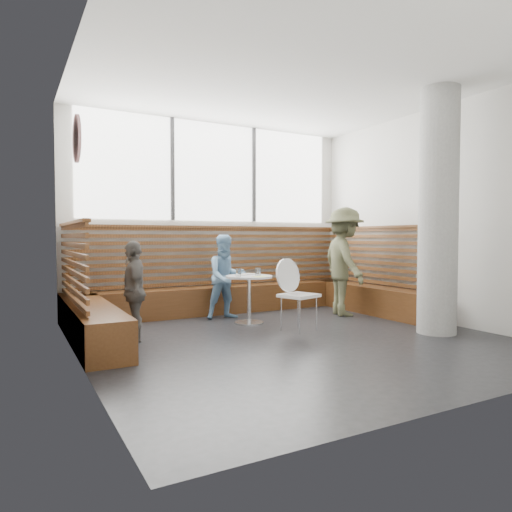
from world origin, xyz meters
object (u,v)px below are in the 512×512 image
adult_man (344,261)px  child_left (134,291)px  cafe_table (249,289)px  cafe_chair (296,288)px  child_back (226,277)px  concrete_column (438,212)px

adult_man → child_left: size_ratio=1.43×
cafe_table → cafe_chair: size_ratio=0.72×
child_back → child_left: child_back is taller
adult_man → child_back: 1.94m
cafe_table → child_left: bearing=-169.8°
child_back → cafe_chair: bearing=-64.5°
cafe_chair → cafe_table: bearing=99.0°
cafe_chair → child_left: (-2.11, 0.39, 0.04)m
cafe_table → adult_man: size_ratio=0.40×
cafe_table → adult_man: 1.74m
concrete_column → child_back: bearing=130.9°
cafe_table → adult_man: (1.69, -0.10, 0.37)m
child_back → child_left: (-1.63, -0.84, -0.04)m
cafe_table → cafe_chair: 0.79m
cafe_table → child_back: child_back is taller
concrete_column → cafe_chair: bearing=144.6°
cafe_chair → child_back: size_ratio=0.75×
concrete_column → adult_man: bearing=95.9°
adult_man → child_back: adult_man is taller
concrete_column → child_back: size_ratio=2.45×
concrete_column → cafe_table: concrete_column is taller
adult_man → concrete_column: bearing=-158.0°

